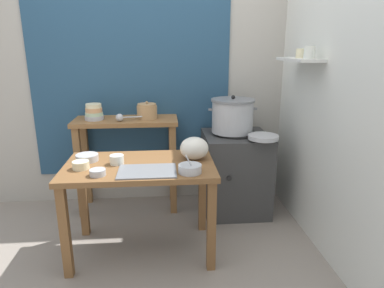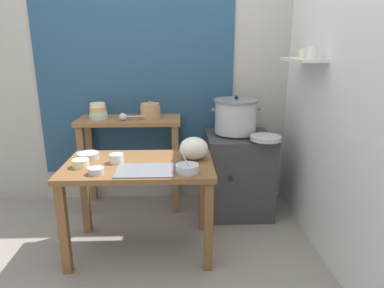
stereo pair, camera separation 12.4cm
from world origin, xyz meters
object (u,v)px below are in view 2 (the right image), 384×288
at_px(clay_pot, 150,111).
at_px(wide_pan, 266,138).
at_px(prep_bowl_1, 96,170).
at_px(prep_bowl_4, 187,168).
at_px(bowl_stack_enamel, 98,112).
at_px(prep_bowl_2, 117,158).
at_px(prep_bowl_0, 81,163).
at_px(prep_bowl_3, 88,156).
at_px(serving_tray, 145,170).
at_px(stove_block, 238,173).
at_px(plastic_bag, 194,148).
at_px(prep_table, 139,177).
at_px(back_shelf_table, 130,141).
at_px(ladle, 124,117).
at_px(steamer_pot, 236,116).

xyz_separation_m(clay_pot, wide_pan, (1.01, -0.38, -0.17)).
height_order(prep_bowl_1, prep_bowl_4, prep_bowl_4).
height_order(bowl_stack_enamel, prep_bowl_1, bowl_stack_enamel).
bearing_deg(prep_bowl_2, prep_bowl_0, -161.12).
bearing_deg(prep_bowl_1, prep_bowl_0, 134.95).
bearing_deg(prep_bowl_0, prep_bowl_3, 87.46).
bearing_deg(serving_tray, stove_block, 45.34).
height_order(clay_pot, plastic_bag, clay_pot).
height_order(serving_tray, wide_pan, wide_pan).
bearing_deg(prep_bowl_3, prep_bowl_4, -22.92).
height_order(prep_table, prep_bowl_1, prep_bowl_1).
distance_m(prep_bowl_2, prep_bowl_3, 0.25).
distance_m(back_shelf_table, prep_bowl_4, 1.11).
distance_m(serving_tray, wide_pan, 1.13).
bearing_deg(prep_bowl_0, stove_block, 29.11).
relative_size(stove_block, prep_bowl_2, 7.66).
xyz_separation_m(ladle, prep_bowl_2, (0.04, -0.65, -0.18)).
height_order(ladle, prep_bowl_2, ladle).
distance_m(stove_block, clay_pot, 1.02).
xyz_separation_m(back_shelf_table, clay_pot, (0.20, 0.00, 0.29)).
bearing_deg(ladle, clay_pot, 23.05).
bearing_deg(plastic_bag, ladle, 135.88).
distance_m(stove_block, ladle, 1.20).
bearing_deg(serving_tray, clay_pot, 91.78).
distance_m(bowl_stack_enamel, prep_bowl_3, 0.69).
xyz_separation_m(steamer_pot, prep_bowl_0, (-1.23, -0.73, -0.19)).
relative_size(bowl_stack_enamel, prep_bowl_3, 1.02).
height_order(plastic_bag, prep_bowl_4, plastic_bag).
height_order(steamer_pot, clay_pot, steamer_pot).
distance_m(stove_block, prep_bowl_2, 1.26).
relative_size(stove_block, bowl_stack_enamel, 4.57).
xyz_separation_m(stove_block, steamer_pot, (-0.04, 0.02, 0.55)).
bearing_deg(prep_bowl_2, serving_tray, -39.07).
distance_m(stove_block, prep_bowl_4, 1.05).
height_order(wide_pan, prep_bowl_4, prep_bowl_4).
xyz_separation_m(steamer_pot, wide_pan, (0.22, -0.27, -0.14)).
bearing_deg(clay_pot, prep_bowl_4, -71.76).
relative_size(clay_pot, prep_bowl_2, 1.83).
bearing_deg(ladle, prep_bowl_0, -105.60).
distance_m(clay_pot, plastic_bag, 0.81).
bearing_deg(prep_bowl_1, wide_pan, 24.65).
bearing_deg(back_shelf_table, steamer_pot, -6.35).
bearing_deg(bowl_stack_enamel, stove_block, -5.18).
distance_m(prep_bowl_0, prep_bowl_4, 0.78).
distance_m(ladle, plastic_bag, 0.86).
height_order(prep_table, back_shelf_table, back_shelf_table).
height_order(clay_pot, ladle, clay_pot).
bearing_deg(prep_bowl_3, prep_bowl_1, -67.20).
bearing_deg(prep_bowl_2, prep_bowl_1, -114.14).
distance_m(clay_pot, serving_tray, 0.97).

